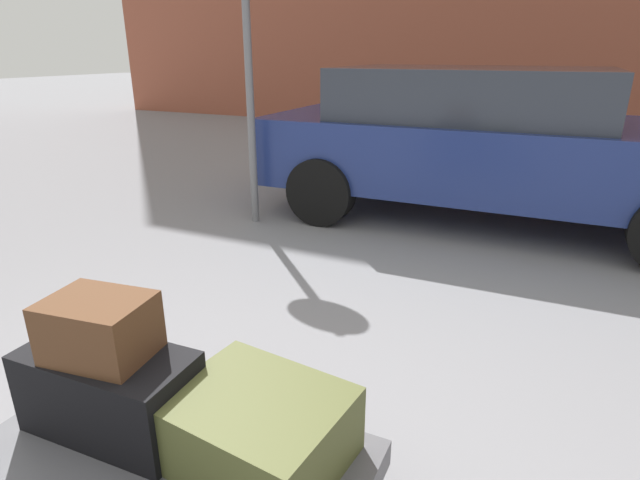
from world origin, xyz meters
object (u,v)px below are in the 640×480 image
at_px(duffel_bag_black_stacked_top, 110,391).
at_px(no_parking_sign, 248,56).
at_px(duffel_bag_brown_topmost_pile, 99,328).
at_px(parked_car, 487,141).
at_px(suitcase_olive_rear_left, 258,428).

bearing_deg(duffel_bag_black_stacked_top, no_parking_sign, 111.61).
xyz_separation_m(duffel_bag_brown_topmost_pile, no_parking_sign, (-1.33, 3.04, 0.79)).
bearing_deg(duffel_bag_brown_topmost_pile, duffel_bag_black_stacked_top, -7.50).
relative_size(duffel_bag_brown_topmost_pile, no_parking_sign, 0.13).
xyz_separation_m(parked_car, no_parking_sign, (-1.97, -1.06, 0.76)).
height_order(suitcase_olive_rear_left, parked_car, parked_car).
relative_size(duffel_bag_black_stacked_top, suitcase_olive_rear_left, 1.11).
relative_size(parked_car, no_parking_sign, 1.75).
distance_m(duffel_bag_brown_topmost_pile, no_parking_sign, 3.41).
height_order(duffel_bag_black_stacked_top, duffel_bag_brown_topmost_pile, duffel_bag_brown_topmost_pile).
distance_m(duffel_bag_brown_topmost_pile, parked_car, 4.14).
bearing_deg(no_parking_sign, duffel_bag_brown_topmost_pile, -66.36).
xyz_separation_m(suitcase_olive_rear_left, no_parking_sign, (-1.86, 2.95, 1.07)).
bearing_deg(duffel_bag_black_stacked_top, suitcase_olive_rear_left, 7.15).
xyz_separation_m(duffel_bag_black_stacked_top, suitcase_olive_rear_left, (0.53, 0.08, -0.03)).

